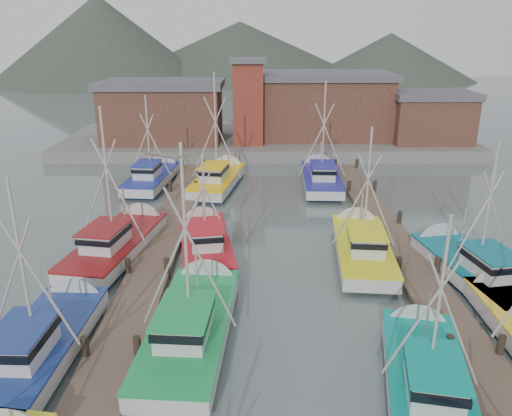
{
  "coord_description": "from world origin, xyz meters",
  "views": [
    {
      "loc": [
        -1.56,
        -18.27,
        12.16
      ],
      "look_at": [
        -1.37,
        8.77,
        2.6
      ],
      "focal_mm": 35.0,
      "sensor_mm": 36.0,
      "label": 1
    }
  ],
  "objects_px": {
    "lookout_tower": "(248,101)",
    "boat_12": "(219,179)",
    "boat_4": "(194,322)",
    "boat_8": "(205,242)"
  },
  "relations": [
    {
      "from": "lookout_tower",
      "to": "boat_4",
      "type": "height_order",
      "value": "lookout_tower"
    },
    {
      "from": "lookout_tower",
      "to": "boat_12",
      "type": "distance_m",
      "value": 12.71
    },
    {
      "from": "boat_4",
      "to": "boat_8",
      "type": "relative_size",
      "value": 1.1
    },
    {
      "from": "boat_4",
      "to": "boat_12",
      "type": "distance_m",
      "value": 21.62
    },
    {
      "from": "lookout_tower",
      "to": "boat_4",
      "type": "relative_size",
      "value": 0.86
    },
    {
      "from": "boat_4",
      "to": "boat_12",
      "type": "xyz_separation_m",
      "value": [
        -0.29,
        21.62,
        0.0
      ]
    },
    {
      "from": "boat_4",
      "to": "boat_8",
      "type": "xyz_separation_m",
      "value": [
        -0.28,
        8.5,
        -0.01
      ]
    },
    {
      "from": "boat_8",
      "to": "boat_12",
      "type": "relative_size",
      "value": 0.88
    },
    {
      "from": "boat_8",
      "to": "boat_4",
      "type": "bearing_deg",
      "value": -97.02
    },
    {
      "from": "lookout_tower",
      "to": "boat_12",
      "type": "relative_size",
      "value": 0.84
    }
  ]
}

